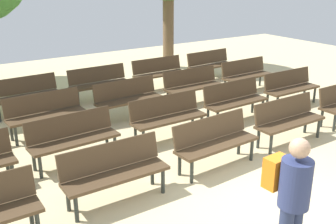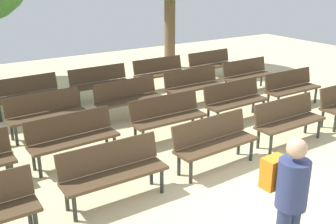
{
  "view_description": "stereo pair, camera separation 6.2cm",
  "coord_description": "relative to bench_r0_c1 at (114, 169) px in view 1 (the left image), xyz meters",
  "views": [
    {
      "loc": [
        -4.21,
        -3.3,
        3.28
      ],
      "look_at": [
        0.0,
        3.14,
        0.55
      ],
      "focal_mm": 43.01,
      "sensor_mm": 36.0,
      "label": 1
    },
    {
      "loc": [
        -4.16,
        -3.33,
        3.28
      ],
      "look_at": [
        0.0,
        3.14,
        0.55
      ],
      "focal_mm": 43.01,
      "sensor_mm": 36.0,
      "label": 2
    }
  ],
  "objects": [
    {
      "name": "bench_r2_c4",
      "position": [
        5.7,
        3.22,
        0.0
      ],
      "size": [
        1.61,
        0.53,
        0.87
      ],
      "rotation": [
        0.0,
        0.0,
        0.03
      ],
      "color": "#4C3823",
      "rests_on": "ground_plane"
    },
    {
      "name": "bench_r0_c3",
      "position": [
        3.84,
        0.08,
        0.0
      ],
      "size": [
        1.61,
        0.5,
        0.87
      ],
      "rotation": [
        0.0,
        0.0,
        0.01
      ],
      "color": "#4C3823",
      "rests_on": "ground_plane"
    },
    {
      "name": "bench_r2_c1",
      "position": [
        -0.07,
        3.09,
        0.0
      ],
      "size": [
        1.62,
        0.56,
        0.87
      ],
      "rotation": [
        0.0,
        0.0,
        0.05
      ],
      "color": "#4C3823",
      "rests_on": "ground_plane"
    },
    {
      "name": "bench_r0_c2",
      "position": [
        1.94,
        0.04,
        0.0
      ],
      "size": [
        1.62,
        0.56,
        0.87
      ],
      "rotation": [
        0.0,
        0.0,
        0.05
      ],
      "color": "#4C3823",
      "rests_on": "ground_plane"
    },
    {
      "name": "bench_r2_c2",
      "position": [
        1.85,
        3.08,
        0.0
      ],
      "size": [
        1.62,
        0.56,
        0.87
      ],
      "rotation": [
        0.0,
        0.0,
        0.05
      ],
      "color": "#4C3823",
      "rests_on": "ground_plane"
    },
    {
      "name": "visitor_with_backpack",
      "position": [
        0.97,
        -2.41,
        0.43
      ],
      "size": [
        0.36,
        0.53,
        1.65
      ],
      "rotation": [
        0.0,
        0.0,
        3.19
      ],
      "color": "navy",
      "rests_on": "ground_plane"
    },
    {
      "name": "bench_r3_c2",
      "position": [
        1.85,
        4.68,
        0.0
      ],
      "size": [
        1.61,
        0.51,
        0.87
      ],
      "rotation": [
        0.0,
        0.0,
        0.02
      ],
      "color": "#4C3823",
      "rests_on": "ground_plane"
    },
    {
      "name": "bench_r0_c1",
      "position": [
        0.0,
        0.0,
        0.0
      ],
      "size": [
        1.6,
        0.48,
        0.87
      ],
      "rotation": [
        0.0,
        0.0,
        -0.0
      ],
      "color": "#4C3823",
      "rests_on": "ground_plane"
    },
    {
      "name": "bench_r1_c3",
      "position": [
        3.81,
        1.61,
        0.0
      ],
      "size": [
        1.61,
        0.52,
        0.87
      ],
      "rotation": [
        0.0,
        0.0,
        0.03
      ],
      "color": "#4C3823",
      "rests_on": "ground_plane"
    },
    {
      "name": "bench_r2_c3",
      "position": [
        3.75,
        3.14,
        0.0
      ],
      "size": [
        1.6,
        0.49,
        0.87
      ],
      "rotation": [
        0.0,
        0.0,
        -0.0
      ],
      "color": "#4C3823",
      "rests_on": "ground_plane"
    },
    {
      "name": "bench_r3_c4",
      "position": [
        5.65,
        4.77,
        0.0
      ],
      "size": [
        1.62,
        0.56,
        0.87
      ],
      "rotation": [
        0.0,
        0.0,
        0.05
      ],
      "color": "#4C3823",
      "rests_on": "ground_plane"
    },
    {
      "name": "bench_r3_c3",
      "position": [
        3.75,
        4.76,
        0.0
      ],
      "size": [
        1.6,
        0.5,
        0.87
      ],
      "rotation": [
        0.0,
        0.0,
        0.01
      ],
      "color": "#4C3823",
      "rests_on": "ground_plane"
    },
    {
      "name": "ground_plane",
      "position": [
        1.97,
        -1.57,
        -0.5
      ],
      "size": [
        24.29,
        24.29,
        0.0
      ],
      "primitive_type": "plane",
      "color": "beige"
    },
    {
      "name": "bench_r1_c4",
      "position": [
        5.72,
        1.64,
        0.0
      ],
      "size": [
        1.6,
        0.49,
        0.87
      ],
      "rotation": [
        0.0,
        0.0,
        0.0
      ],
      "color": "#4C3823",
      "rests_on": "ground_plane"
    },
    {
      "name": "bench_r1_c1",
      "position": [
        -0.06,
        1.54,
        0.0
      ],
      "size": [
        1.62,
        0.56,
        0.87
      ],
      "rotation": [
        0.0,
        0.0,
        0.05
      ],
      "color": "#4C3823",
      "rests_on": "ground_plane"
    },
    {
      "name": "bench_r3_c1",
      "position": [
        -0.06,
        4.65,
        0.0
      ],
      "size": [
        1.62,
        0.56,
        0.87
      ],
      "rotation": [
        0.0,
        0.0,
        0.05
      ],
      "color": "#4C3823",
      "rests_on": "ground_plane"
    },
    {
      "name": "bench_r1_c2",
      "position": [
        1.95,
        1.55,
        0.0
      ],
      "size": [
        1.6,
        0.49,
        0.87
      ],
      "rotation": [
        0.0,
        0.0,
        -0.0
      ],
      "color": "#4C3823",
      "rests_on": "ground_plane"
    }
  ]
}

